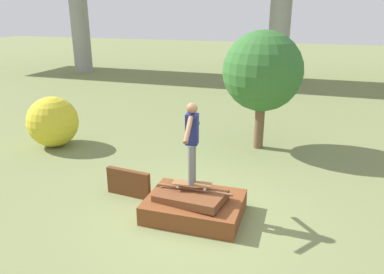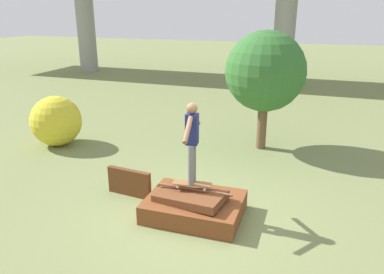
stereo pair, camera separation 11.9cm
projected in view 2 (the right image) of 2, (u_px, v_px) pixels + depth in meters
name	position (u px, v px, depth m)	size (l,w,h in m)	color
ground_plane	(194.00, 215.00, 7.39)	(80.00, 80.00, 0.00)	olive
scrap_pile	(194.00, 205.00, 7.31)	(1.86, 1.40, 0.59)	brown
scrap_plank_loose	(129.00, 182.00, 8.09)	(1.03, 0.21, 0.60)	#5B3319
skateboard	(192.00, 184.00, 7.22)	(0.78, 0.31, 0.09)	brown
skater	(192.00, 138.00, 6.91)	(0.24, 1.20, 1.59)	slate
tree_behind_left	(265.00, 72.00, 10.23)	(2.21, 2.21, 3.34)	brown
bush_yellow_flowering	(56.00, 121.00, 10.97)	(1.47, 1.47, 1.47)	gold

